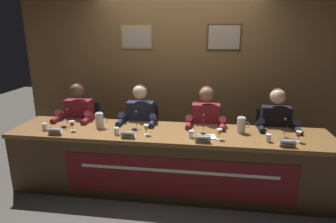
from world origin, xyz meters
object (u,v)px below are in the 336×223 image
(nameplate_center_right, at_px, (203,139))
(juice_glass_far_right, at_px, (299,135))
(panelist_center_left, at_px, (140,123))
(water_pitcher_right_side, at_px, (241,125))
(juice_glass_far_left, at_px, (72,124))
(nameplate_far_right, at_px, (288,143))
(nameplate_far_left, at_px, (55,131))
(water_cup_center_left, at_px, (117,131))
(juice_glass_center_right, at_px, (219,132))
(water_cup_far_right, at_px, (268,138))
(chair_center_left, at_px, (143,137))
(water_cup_center_right, at_px, (191,135))
(conference_table, at_px, (167,153))
(juice_glass_center_left, at_px, (146,128))
(microphone_far_right, at_px, (286,132))
(chair_center_right, at_px, (205,140))
(nameplate_center_left, at_px, (128,135))
(panelist_center_right, at_px, (205,126))
(chair_far_right, at_px, (270,144))
(document_stack_center_right, at_px, (206,137))
(microphone_far_left, at_px, (65,121))
(panelist_far_left, at_px, (78,120))
(panelist_far_right, at_px, (275,129))
(microphone_center_left, at_px, (135,124))
(microphone_center_right, at_px, (203,128))
(chair_far_left, at_px, (85,134))
(water_pitcher_left_side, at_px, (100,120))
(water_cup_far_left, at_px, (45,127))

(nameplate_center_right, bearing_deg, juice_glass_far_right, 8.75)
(panelist_center_left, xyz_separation_m, water_pitcher_right_side, (1.31, -0.29, 0.13))
(juice_glass_far_left, relative_size, nameplate_far_right, 0.74)
(juice_glass_far_left, height_order, panelist_center_left, panelist_center_left)
(nameplate_far_left, xyz_separation_m, water_cup_center_left, (0.72, 0.10, -0.00))
(juice_glass_center_right, bearing_deg, water_cup_far_right, 1.02)
(chair_center_left, xyz_separation_m, water_cup_center_right, (0.74, -0.74, 0.35))
(conference_table, distance_m, juice_glass_center_left, 0.40)
(microphone_far_right, bearing_deg, chair_center_right, 145.66)
(nameplate_center_left, relative_size, water_cup_center_left, 1.89)
(nameplate_far_left, bearing_deg, panelist_center_right, 20.91)
(chair_far_right, xyz_separation_m, juice_glass_far_right, (0.13, -0.71, 0.40))
(document_stack_center_right, bearing_deg, conference_table, 177.06)
(panelist_center_right, relative_size, water_cup_center_right, 14.61)
(microphone_far_left, bearing_deg, chair_center_right, 18.27)
(microphone_far_left, distance_m, juice_glass_far_right, 2.78)
(panelist_far_left, bearing_deg, chair_far_right, 4.30)
(panelist_center_right, distance_m, juice_glass_far_right, 1.14)
(chair_center_right, height_order, panelist_far_right, panelist_far_right)
(nameplate_center_left, relative_size, chair_far_right, 0.18)
(microphone_center_left, height_order, microphone_center_right, same)
(chair_far_left, relative_size, nameplate_center_left, 5.69)
(panelist_center_right, relative_size, nameplate_center_right, 7.24)
(water_cup_center_left, xyz_separation_m, panelist_far_right, (1.91, 0.56, -0.07))
(microphone_center_right, relative_size, nameplate_far_right, 1.29)
(microphone_center_right, xyz_separation_m, chair_far_right, (0.91, 0.59, -0.39))
(conference_table, bearing_deg, water_cup_center_right, -10.76)
(chair_far_left, height_order, nameplate_center_left, chair_far_left)
(microphone_center_left, height_order, panelist_far_right, panelist_far_right)
(juice_glass_center_left, bearing_deg, microphone_center_right, 10.92)
(microphone_far_left, relative_size, water_cup_center_left, 2.54)
(document_stack_center_right, bearing_deg, juice_glass_far_left, 179.93)
(chair_center_right, height_order, juice_glass_far_right, chair_center_right)
(microphone_far_right, bearing_deg, juice_glass_far_left, -177.94)
(nameplate_far_left, distance_m, microphone_center_right, 1.74)
(nameplate_center_left, xyz_separation_m, panelist_far_right, (1.75, 0.65, -0.07))
(microphone_center_left, bearing_deg, nameplate_far_right, -10.26)
(panelist_center_right, height_order, juice_glass_far_right, panelist_center_right)
(water_cup_center_left, xyz_separation_m, water_cup_far_right, (1.71, 0.02, 0.00))
(water_cup_center_right, xyz_separation_m, water_pitcher_left_side, (-1.16, 0.19, 0.06))
(water_cup_far_left, relative_size, water_cup_center_right, 1.00)
(nameplate_far_right, bearing_deg, juice_glass_center_right, 170.86)
(water_cup_center_right, height_order, chair_far_right, chair_far_right)
(conference_table, distance_m, juice_glass_far_left, 1.20)
(water_cup_far_left, height_order, nameplate_center_right, water_cup_far_left)
(conference_table, relative_size, water_cup_center_left, 45.26)
(microphone_center_left, xyz_separation_m, water_cup_center_right, (0.71, -0.19, -0.04))
(conference_table, distance_m, nameplate_center_right, 0.53)
(panelist_far_left, distance_m, chair_far_right, 2.68)
(nameplate_far_left, distance_m, juice_glass_center_right, 1.90)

